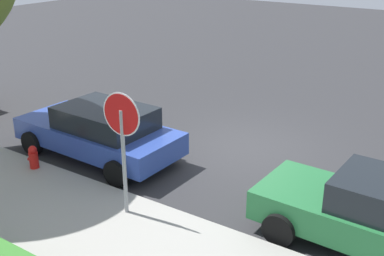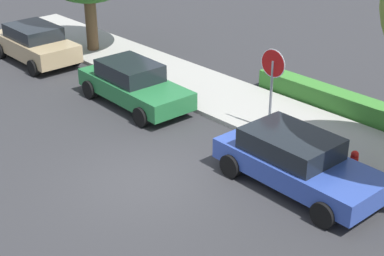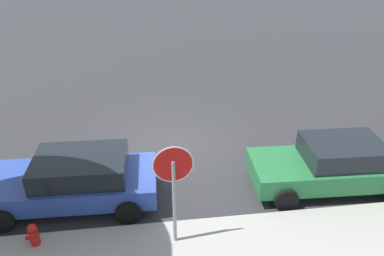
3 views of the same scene
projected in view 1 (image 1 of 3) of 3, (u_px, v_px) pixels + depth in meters
name	position (u px, v px, depth m)	size (l,w,h in m)	color
ground_plane	(247.00, 146.00, 13.25)	(60.00, 60.00, 0.00)	#2D2D30
sidewalk_curb	(111.00, 241.00, 8.98)	(32.00, 3.02, 0.14)	#9E9B93
stop_sign	(122.00, 133.00, 9.18)	(0.87, 0.08, 2.68)	gray
parked_car_blue	(100.00, 131.00, 12.33)	(4.51, 2.19, 1.41)	#2D479E
parked_car_green	(383.00, 217.00, 8.53)	(4.51, 2.07, 1.45)	#236B38
fire_hydrant	(34.00, 159.00, 11.61)	(0.30, 0.22, 0.72)	red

